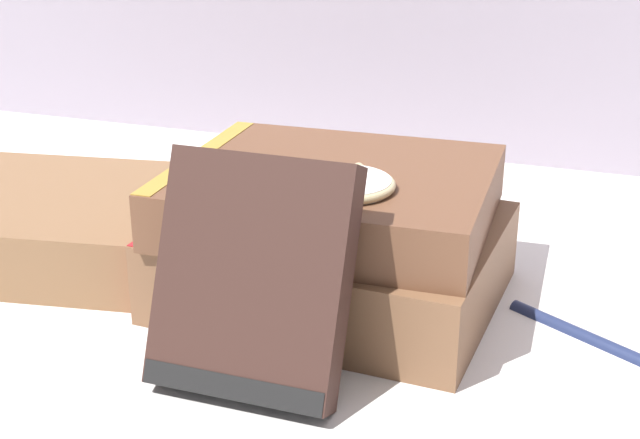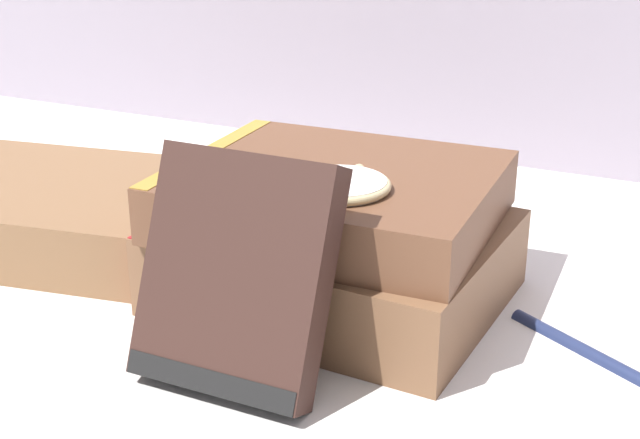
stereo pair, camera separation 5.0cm
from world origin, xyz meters
TOP-DOWN VIEW (x-y plane):
  - ground_plane at (0.00, 0.00)m, footprint 3.00×3.00m
  - book_flat_bottom at (0.04, 0.05)m, footprint 0.20×0.17m
  - book_flat_top at (0.04, 0.05)m, footprint 0.19×0.16m
  - book_side_left at (-0.18, 0.05)m, footprint 0.25×0.19m
  - book_leaning_front at (0.03, -0.06)m, footprint 0.10×0.07m
  - pocket_watch at (0.06, 0.02)m, footprint 0.06×0.06m
  - fountain_pen at (0.21, 0.03)m, footprint 0.13×0.08m

SIDE VIEW (x-z plane):
  - ground_plane at x=0.00m, z-range 0.00..0.00m
  - fountain_pen at x=0.21m, z-range 0.00..0.01m
  - book_side_left at x=-0.18m, z-range 0.00..0.04m
  - book_flat_bottom at x=0.04m, z-range 0.00..0.05m
  - book_leaning_front at x=0.03m, z-range 0.00..0.11m
  - book_flat_top at x=0.04m, z-range 0.05..0.08m
  - pocket_watch at x=0.06m, z-range 0.08..0.09m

